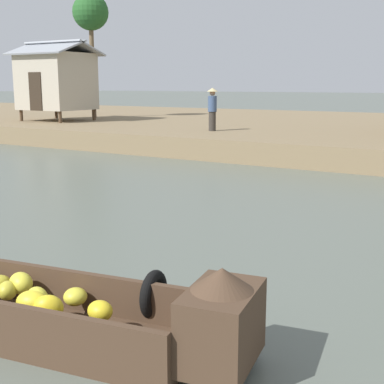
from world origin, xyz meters
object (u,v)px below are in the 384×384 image
palm_tree_mid (91,14)px  banana_boat (9,298)px  stilt_house_left (56,80)px  vendor_person (212,107)px

palm_tree_mid → banana_boat: bearing=-50.6°
stilt_house_left → palm_tree_mid: size_ratio=0.60×
banana_boat → vendor_person: bearing=111.5°
banana_boat → vendor_person: vendor_person is taller
stilt_house_left → palm_tree_mid: palm_tree_mid is taller
palm_tree_mid → vendor_person: palm_tree_mid is taller
stilt_house_left → palm_tree_mid: 4.39m
stilt_house_left → vendor_person: stilt_house_left is taller
banana_boat → vendor_person: (-5.84, 14.81, 1.32)m
vendor_person → palm_tree_mid: bearing=157.6°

